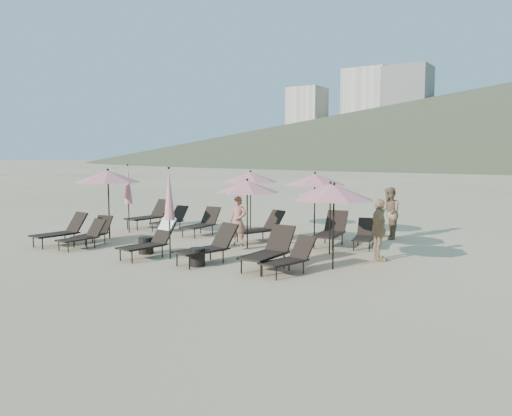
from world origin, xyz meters
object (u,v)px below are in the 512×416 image
Objects in this scene: lounger_10 at (331,230)px; beachgoer_b at (389,213)px; lounger_9 at (262,227)px; umbrella_open_3 at (250,177)px; umbrella_open_0 at (108,177)px; lounger_0 at (94,232)px; umbrella_closed_1 at (128,185)px; beachgoer_a at (238,221)px; umbrella_open_5 at (330,190)px; umbrella_open_2 at (334,193)px; umbrella_closed_0 at (169,195)px; lounger_12 at (62,230)px; lounger_4 at (269,250)px; side_table_1 at (197,257)px; lounger_5 at (290,257)px; umbrella_open_1 at (247,187)px; umbrella_open_4 at (315,180)px; side_table_0 at (146,245)px; lounger_7 at (171,219)px; lounger_8 at (202,223)px; beachgoer_c at (379,230)px; lounger_1 at (83,235)px; lounger_2 at (152,239)px; lounger_3 at (209,246)px; lounger_6 at (150,215)px; lounger_11 at (365,235)px.

beachgoer_b reaches higher than lounger_10.
beachgoer_b is at bearing 57.45° from lounger_9.
umbrella_open_0 is at bearing -124.07° from umbrella_open_3.
umbrella_open_0 is (-0.49, 1.02, 1.71)m from lounger_0.
lounger_0 is 2.81m from umbrella_closed_1.
umbrella_open_5 is at bearing -3.70° from beachgoer_a.
umbrella_closed_1 reaches higher than lounger_9.
umbrella_closed_0 is at bearing -162.71° from umbrella_open_2.
lounger_12 is 0.70× the size of umbrella_closed_1.
lounger_4 is at bearing -7.04° from umbrella_open_0.
umbrella_open_2 reaches higher than side_table_1.
lounger_4 is 1.13× the size of lounger_5.
umbrella_open_5 is 7.87m from umbrella_closed_1.
umbrella_open_0 is at bearing -167.21° from umbrella_open_1.
lounger_10 is at bearing -40.93° from umbrella_open_4.
lounger_12 is 0.99× the size of beachgoer_b.
side_table_0 is 0.27× the size of beachgoer_b.
lounger_7 is at bearing 166.28° from lounger_5.
lounger_8 is at bearing 178.87° from lounger_10.
umbrella_open_3 is 4.50m from umbrella_closed_1.
umbrella_closed_1 reaches higher than beachgoer_c.
lounger_4 is 5.15m from umbrella_open_4.
lounger_1 is 0.96× the size of beachgoer_a.
lounger_7 reaches higher than lounger_1.
lounger_5 is 4.13m from lounger_10.
lounger_2 is 8.00m from beachgoer_b.
beachgoer_b is (3.47, 3.89, 0.11)m from beachgoer_a.
lounger_1 is 4.51m from side_table_1.
lounger_3 is 0.88× the size of umbrella_open_5.
beachgoer_a is (5.35, -1.44, 0.28)m from lounger_6.
lounger_7 is 0.62× the size of umbrella_closed_0.
lounger_5 is 1.00× the size of lounger_11.
umbrella_open_3 is at bearing -110.59° from beachgoer_b.
lounger_1 is 7.62m from lounger_10.
lounger_6 is 0.87× the size of umbrella_open_2.
lounger_5 is at bearing 16.93° from lounger_3.
lounger_4 is at bearing -100.10° from umbrella_open_5.
beachgoer_b is (4.94, 6.38, 0.64)m from side_table_0.
beachgoer_a reaches higher than lounger_12.
umbrella_open_1 is at bearing 134.68° from lounger_4.
umbrella_open_2 is (7.95, -2.66, 1.49)m from lounger_7.
beachgoer_c is at bearing -3.54° from umbrella_open_5.
lounger_7 is 7.49m from lounger_11.
umbrella_open_3 is at bearing 25.76° from lounger_6.
lounger_11 is at bearing 36.12° from umbrella_open_1.
lounger_9 reaches higher than lounger_8.
lounger_4 is 3.16m from umbrella_closed_0.
lounger_4 is 0.78× the size of umbrella_open_3.
umbrella_open_3 reaches higher than side_table_0.
umbrella_open_1 is at bearing -158.11° from lounger_11.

